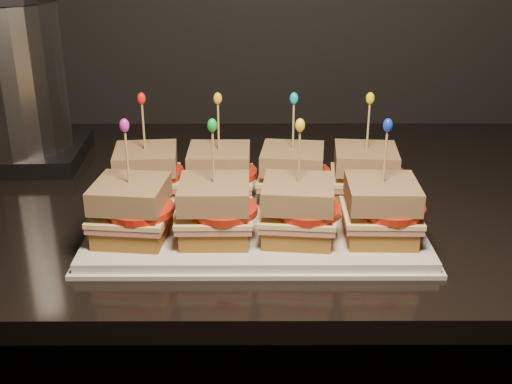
{
  "coord_description": "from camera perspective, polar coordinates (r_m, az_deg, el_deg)",
  "views": [
    {
      "loc": [
        -0.18,
        0.68,
        1.31
      ],
      "look_at": [
        -0.17,
        1.49,
        0.97
      ],
      "focal_mm": 45.0,
      "sensor_mm": 36.0,
      "label": 1
    }
  ],
  "objects": [
    {
      "name": "sandwich_4_cheese",
      "position": [
        0.84,
        -11.0,
        -1.84
      ],
      "size": [
        0.11,
        0.1,
        0.01
      ],
      "primitive_type": "cube",
      "rotation": [
        0.0,
        0.0,
        -0.11
      ],
      "color": "#F2DF93",
      "rests_on": "sandwich_4_ham"
    },
    {
      "name": "sandwich_5_cheese",
      "position": [
        0.83,
        -3.7,
        -1.86
      ],
      "size": [
        0.1,
        0.09,
        0.01
      ],
      "primitive_type": "cube",
      "rotation": [
        0.0,
        0.0,
        0.01
      ],
      "color": "#F2DF93",
      "rests_on": "sandwich_5_ham"
    },
    {
      "name": "sandwich_4_ham",
      "position": [
        0.84,
        -10.96,
        -2.27
      ],
      "size": [
        0.1,
        0.1,
        0.01
      ],
      "primitive_type": "cube",
      "rotation": [
        0.0,
        0.0,
        -0.11
      ],
      "color": "#BF6758",
      "rests_on": "sandwich_4_bread_bot"
    },
    {
      "name": "sandwich_2_cheese",
      "position": [
        0.94,
        3.23,
        1.42
      ],
      "size": [
        0.11,
        0.1,
        0.01
      ],
      "primitive_type": "cube",
      "rotation": [
        0.0,
        0.0,
        -0.12
      ],
      "color": "#F2DF93",
      "rests_on": "sandwich_2_ham"
    },
    {
      "name": "sandwich_1_frill",
      "position": [
        0.91,
        -3.42,
        8.31
      ],
      "size": [
        0.01,
        0.01,
        0.02
      ],
      "primitive_type": "ellipsoid",
      "color": "orange",
      "rests_on": "sandwich_1_pick"
    },
    {
      "name": "sandwich_3_tomato",
      "position": [
        0.95,
        10.43,
        1.69
      ],
      "size": [
        0.09,
        0.09,
        0.01
      ],
      "primitive_type": "cylinder",
      "color": "red",
      "rests_on": "sandwich_3_cheese"
    },
    {
      "name": "sandwich_6_bread_bot",
      "position": [
        0.84,
        3.68,
        -3.29
      ],
      "size": [
        0.09,
        0.09,
        0.02
      ],
      "primitive_type": "cube",
      "rotation": [
        0.0,
        0.0,
        -0.1
      ],
      "color": "brown",
      "rests_on": "platter"
    },
    {
      "name": "sandwich_0_bread_top",
      "position": [
        0.95,
        -9.77,
        2.91
      ],
      "size": [
        0.1,
        0.1,
        0.03
      ],
      "primitive_type": "cube",
      "rotation": [
        0.0,
        0.0,
        0.1
      ],
      "color": "#52250D",
      "rests_on": "sandwich_0_tomato"
    },
    {
      "name": "sandwich_2_pick",
      "position": [
        0.92,
        3.33,
        5.6
      ],
      "size": [
        0.0,
        0.0,
        0.09
      ],
      "primitive_type": "cylinder",
      "color": "tan",
      "rests_on": "sandwich_2_bread_top"
    },
    {
      "name": "appliance_body",
      "position": [
        1.19,
        -21.28,
        9.57
      ],
      "size": [
        0.19,
        0.19,
        0.25
      ],
      "primitive_type": "cylinder",
      "color": "silver",
      "rests_on": "appliance_base"
    },
    {
      "name": "sandwich_6_pick",
      "position": [
        0.8,
        3.85,
        2.86
      ],
      "size": [
        0.0,
        0.0,
        0.09
      ],
      "primitive_type": "cylinder",
      "color": "tan",
      "rests_on": "sandwich_6_bread_top"
    },
    {
      "name": "sandwich_5_frill",
      "position": [
        0.78,
        -3.91,
        5.94
      ],
      "size": [
        0.01,
        0.01,
        0.02
      ],
      "primitive_type": "ellipsoid",
      "color": "green",
      "rests_on": "sandwich_5_pick"
    },
    {
      "name": "sandwich_7_tomato",
      "position": [
        0.83,
        11.93,
        -1.51
      ],
      "size": [
        0.09,
        0.09,
        0.01
      ],
      "primitive_type": "cylinder",
      "color": "red",
      "rests_on": "sandwich_7_cheese"
    },
    {
      "name": "sandwich_3_ham",
      "position": [
        0.96,
        9.61,
        1.02
      ],
      "size": [
        0.1,
        0.1,
        0.01
      ],
      "primitive_type": "cube",
      "rotation": [
        0.0,
        0.0,
        -0.09
      ],
      "color": "#BF6758",
      "rests_on": "sandwich_3_bread_bot"
    },
    {
      "name": "sandwich_0_pick",
      "position": [
        0.93,
        -9.96,
        5.52
      ],
      "size": [
        0.0,
        0.0,
        0.09
      ],
      "primitive_type": "cylinder",
      "color": "tan",
      "rests_on": "sandwich_0_bread_top"
    },
    {
      "name": "sandwich_6_ham",
      "position": [
        0.83,
        3.71,
        -2.29
      ],
      "size": [
        0.1,
        0.1,
        0.01
      ],
      "primitive_type": "cube",
      "rotation": [
        0.0,
        0.0,
        -0.1
      ],
      "color": "#BF6758",
      "rests_on": "sandwich_6_bread_bot"
    },
    {
      "name": "sandwich_2_tomato",
      "position": [
        0.94,
        4.0,
        1.71
      ],
      "size": [
        0.09,
        0.09,
        0.01
      ],
      "primitive_type": "cylinder",
      "color": "red",
      "rests_on": "sandwich_2_cheese"
    },
    {
      "name": "sandwich_5_bread_top",
      "position": [
        0.81,
        -3.74,
        -0.13
      ],
      "size": [
        0.09,
        0.09,
        0.03
      ],
      "primitive_type": "cube",
      "rotation": [
        0.0,
        0.0,
        0.01
      ],
      "color": "#52250D",
      "rests_on": "sandwich_5_tomato"
    },
    {
      "name": "sandwich_0_cheese",
      "position": [
        0.95,
        -9.67,
        1.38
      ],
      "size": [
        0.11,
        0.1,
        0.01
      ],
      "primitive_type": "cube",
      "rotation": [
        0.0,
        0.0,
        0.1
      ],
      "color": "#F2DF93",
      "rests_on": "sandwich_0_ham"
    },
    {
      "name": "sandwich_4_bread_bot",
      "position": [
        0.85,
        -10.88,
        -3.25
      ],
      "size": [
        0.1,
        0.1,
        0.02
      ],
      "primitive_type": "cube",
      "rotation": [
        0.0,
        0.0,
        -0.11
      ],
      "color": "brown",
      "rests_on": "platter"
    },
    {
      "name": "platter_rim",
      "position": [
        0.9,
        -0.0,
        -3.04
      ],
      "size": [
        0.46,
        0.29,
        0.01
      ],
      "primitive_type": "cube",
      "color": "white",
      "rests_on": "granite_slab"
    },
    {
      "name": "sandwich_7_ham",
      "position": [
        0.84,
        10.98,
        -2.24
      ],
      "size": [
        0.1,
        0.09,
        0.01
      ],
      "primitive_type": "cube",
      "rotation": [
        0.0,
        0.0,
        -0.03
      ],
      "color": "#BF6758",
      "rests_on": "sandwich_7_bread_bot"
    },
    {
      "name": "sandwich_1_bread_bot",
      "position": [
        0.95,
        -3.23,
        0.12
      ],
      "size": [
        0.09,
        0.09,
        0.02
      ],
      "primitive_type": "cube",
      "rotation": [
        0.0,
        0.0,
        -0.0
      ],
      "color": "brown",
      "rests_on": "platter"
    },
    {
      "name": "sandwich_4_bread_top",
      "position": [
        0.83,
        -11.14,
        -0.14
      ],
      "size": [
        0.1,
        0.1,
        0.03
      ],
      "primitive_type": "cube",
      "rotation": [
        0.0,
        0.0,
        -0.11
      ],
      "color": "#52250D",
      "rests_on": "sandwich_4_tomato"
    },
    {
      "name": "sandwich_3_cheese",
      "position": [
        0.96,
        9.63,
        1.4
      ],
      "size": [
        0.11,
        0.1,
        0.01
      ],
      "primitive_type": "cube",
      "rotation": [
        0.0,
        0.0,
        -0.09
      ],
      "color": "#F2DF93",
      "rests_on": "sandwich_3_ham"
    },
    {
      "name": "sandwich_5_tomato",
      "position": [
        0.82,
        -2.89,
        -1.56
      ],
      "size": [
        0.09,
        0.09,
        0.01
      ],
      "primitive_type": "cylinder",
      "color": "red",
      "rests_on": "sandwich_5_cheese"
    },
    {
      "name": "appliance_base",
      "position": [
        1.23,
        -20.36,
        3.25
      ],
      "size": [
        0.24,
        0.2,
        0.03
      ],
      "primitive_type": "cube",
      "rotation": [
        0.0,
        0.0,
        0.04
      ],
      "color": "#262628",
      "rests_on": "granite_slab"
    },
    {
      "name": "sandwich_3_pick",
      "position": [
        0.93,
        9.92,
        5.53
      ],
      "size": [
        0.0,
        0.0,
        0.09
      ],
      "primitive_type": "cylinder",
      "color": "tan",
      "rests_on": "sandwich_3_bread_top"
    },
    {
      "name": "sandwich_6_bread_top",
      "position": [
        0.81,
        3.77,
        -0.12
      ],
      "size": [
        0.1,
        0.1,
        0.03
      ],
      "primitive_type": "cube",
      "rotation": [
        0.0,
        0.0,
        -0.1
      ],
      "color": "#52250D",
      "rests_on": "sandwich_6_tomato"
    },
    {
      "name": "sandwich_3_bread_top",
      "position": [
        0.95,
        9.74,
        2.93
      ],
      "size": [
        0.1,
        0.1,
        0.03
      ],
      "primitive_type": "cube",
      "rotation": [
        0.0,
        0.0,
        -0.09
      ],
      "color": "#52250D",
      "rests_on": "sandwich_3_tomato"
    },
    {
      "name": "sandwich_2_bread_top",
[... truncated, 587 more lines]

